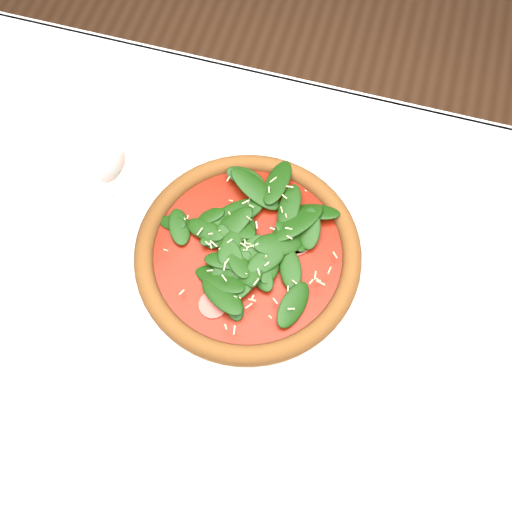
# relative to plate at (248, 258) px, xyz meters

# --- Properties ---
(ground) EXTENTS (6.00, 6.00, 0.00)m
(ground) POSITION_rel_plate_xyz_m (0.04, -0.09, -0.76)
(ground) COLOR brown
(ground) RESTS_ON ground
(dining_table) EXTENTS (1.21, 0.81, 0.75)m
(dining_table) POSITION_rel_plate_xyz_m (0.04, -0.09, -0.11)
(dining_table) COLOR silver
(dining_table) RESTS_ON ground
(plate) EXTENTS (0.34, 0.34, 0.01)m
(plate) POSITION_rel_plate_xyz_m (0.00, 0.00, 0.00)
(plate) COLOR white
(plate) RESTS_ON dining_table
(pizza) EXTENTS (0.37, 0.37, 0.04)m
(pizza) POSITION_rel_plate_xyz_m (-0.00, 0.00, 0.02)
(pizza) COLOR olive
(pizza) RESTS_ON plate
(wine_glass) EXTENTS (0.09, 0.09, 0.21)m
(wine_glass) POSITION_rel_plate_xyz_m (-0.19, 0.02, 0.14)
(wine_glass) COLOR white
(wine_glass) RESTS_ON dining_table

